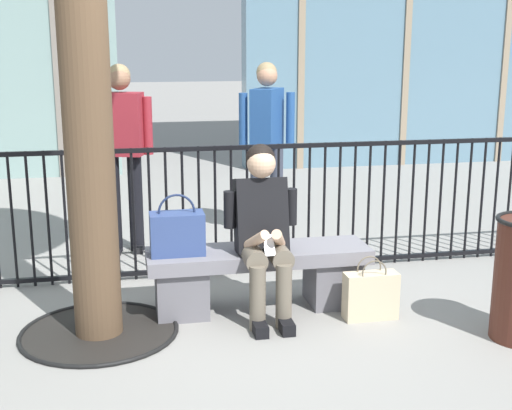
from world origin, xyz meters
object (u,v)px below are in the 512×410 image
object	(u,v)px
stone_bench	(259,273)
handbag_on_bench	(177,233)
shopping_bag	(371,295)
bystander_at_railing	(267,136)
seated_person_with_phone	(263,226)
bystander_further_back	(122,144)

from	to	relation	value
stone_bench	handbag_on_bench	xyz separation A→B (m)	(-0.58, -0.01, 0.33)
shopping_bag	bystander_at_railing	bearing A→B (deg)	96.47
seated_person_with_phone	handbag_on_bench	size ratio (longest dim) A/B	2.81
handbag_on_bench	bystander_at_railing	world-z (taller)	bystander_at_railing
shopping_bag	bystander_further_back	bearing A→B (deg)	129.95
bystander_at_railing	bystander_further_back	size ratio (longest dim) A/B	1.00
stone_bench	bystander_further_back	xyz separation A→B (m)	(-0.92, 1.63, 0.73)
bystander_at_railing	bystander_further_back	bearing A→B (deg)	-168.19
seated_person_with_phone	bystander_further_back	world-z (taller)	bystander_further_back
handbag_on_bench	bystander_further_back	size ratio (longest dim) A/B	0.25
seated_person_with_phone	bystander_further_back	distance (m)	2.02
stone_bench	shopping_bag	world-z (taller)	stone_bench
stone_bench	shopping_bag	distance (m)	0.81
stone_bench	bystander_at_railing	world-z (taller)	bystander_at_railing
stone_bench	shopping_bag	size ratio (longest dim) A/B	3.62
seated_person_with_phone	shopping_bag	world-z (taller)	seated_person_with_phone
seated_person_with_phone	bystander_at_railing	world-z (taller)	bystander_at_railing
seated_person_with_phone	bystander_at_railing	size ratio (longest dim) A/B	0.71
bystander_at_railing	handbag_on_bench	bearing A→B (deg)	-118.54
handbag_on_bench	bystander_at_railing	size ratio (longest dim) A/B	0.25
stone_bench	seated_person_with_phone	size ratio (longest dim) A/B	1.32
shopping_bag	seated_person_with_phone	bearing A→B (deg)	163.64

